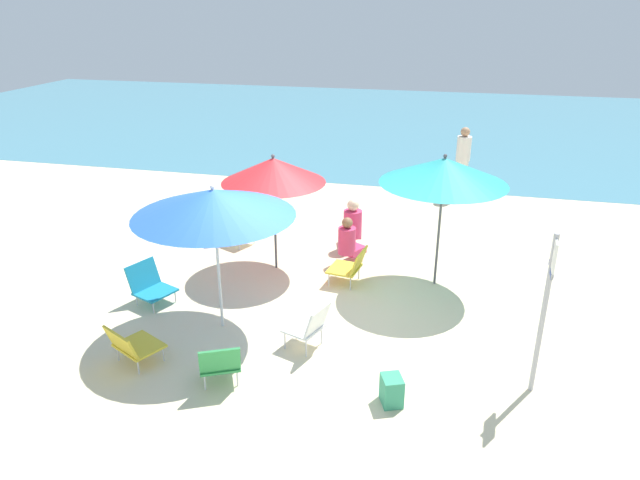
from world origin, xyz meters
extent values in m
plane|color=beige|center=(0.00, 0.00, 0.00)|extent=(40.00, 40.00, 0.00)
cube|color=teal|center=(0.00, 14.37, 0.00)|extent=(40.00, 16.00, 0.01)
cylinder|color=#4C4C51|center=(-1.09, 1.42, 0.96)|extent=(0.04, 0.04, 1.92)
cone|color=red|center=(-1.09, 1.42, 1.72)|extent=(1.69, 1.69, 0.40)
sphere|color=#4C4C51|center=(-1.09, 1.42, 1.95)|extent=(0.06, 0.06, 0.06)
cylinder|color=#4C4C51|center=(1.58, 1.42, 1.04)|extent=(0.04, 0.04, 2.08)
cone|color=teal|center=(1.58, 1.42, 1.89)|extent=(1.94, 1.94, 0.39)
sphere|color=#4C4C51|center=(1.58, 1.42, 2.11)|extent=(0.06, 0.06, 0.06)
cylinder|color=silver|center=(-1.26, -0.58, 1.01)|extent=(0.04, 0.04, 2.01)
cone|color=blue|center=(-1.26, -0.58, 1.84)|extent=(2.14, 2.14, 0.36)
sphere|color=silver|center=(-1.26, -0.58, 2.04)|extent=(0.06, 0.06, 0.06)
cube|color=white|center=(-0.02, -0.83, 0.27)|extent=(0.55, 0.56, 0.03)
cube|color=white|center=(0.19, -0.91, 0.48)|extent=(0.30, 0.47, 0.40)
cylinder|color=silver|center=(-0.24, -0.94, 0.13)|extent=(0.02, 0.02, 0.26)
cylinder|color=silver|center=(-0.12, -0.60, 0.13)|extent=(0.02, 0.02, 0.26)
cylinder|color=silver|center=(0.08, -1.05, 0.13)|extent=(0.02, 0.02, 0.26)
cylinder|color=silver|center=(0.20, -0.72, 0.13)|extent=(0.02, 0.02, 0.26)
cube|color=gold|center=(0.15, 1.12, 0.25)|extent=(0.53, 0.59, 0.03)
cube|color=gold|center=(0.39, 1.08, 0.43)|extent=(0.22, 0.54, 0.35)
cylinder|color=silver|center=(-0.06, 0.94, 0.12)|extent=(0.02, 0.02, 0.24)
cylinder|color=silver|center=(0.00, 1.36, 0.12)|extent=(0.02, 0.02, 0.24)
cylinder|color=silver|center=(0.30, 0.88, 0.12)|extent=(0.02, 0.02, 0.24)
cylinder|color=silver|center=(0.36, 1.30, 0.12)|extent=(0.02, 0.02, 0.24)
cube|color=#33934C|center=(-0.81, -1.76, 0.23)|extent=(0.60, 0.57, 0.03)
cube|color=#33934C|center=(-0.71, -1.95, 0.42)|extent=(0.49, 0.34, 0.37)
cylinder|color=silver|center=(-1.05, -1.69, 0.11)|extent=(0.02, 0.02, 0.21)
cylinder|color=silver|center=(-0.70, -1.53, 0.11)|extent=(0.02, 0.02, 0.21)
cylinder|color=silver|center=(-0.91, -1.99, 0.11)|extent=(0.02, 0.02, 0.21)
cylinder|color=silver|center=(-0.56, -1.82, 0.11)|extent=(0.02, 0.02, 0.21)
cube|color=teal|center=(-2.47, -0.23, 0.20)|extent=(0.64, 0.66, 0.03)
cube|color=teal|center=(-2.70, -0.13, 0.41)|extent=(0.34, 0.54, 0.41)
cylinder|color=silver|center=(-2.22, -0.10, 0.09)|extent=(0.02, 0.02, 0.19)
cylinder|color=silver|center=(-2.38, -0.49, 0.09)|extent=(0.02, 0.02, 0.19)
cylinder|color=silver|center=(-2.57, 0.04, 0.09)|extent=(0.02, 0.02, 0.19)
cylinder|color=silver|center=(-2.73, -0.35, 0.09)|extent=(0.02, 0.02, 0.19)
cube|color=white|center=(-2.07, 2.22, 0.24)|extent=(0.65, 0.64, 0.03)
cube|color=white|center=(-2.31, 2.33, 0.43)|extent=(0.33, 0.48, 0.37)
cylinder|color=silver|center=(-1.81, 2.31, 0.11)|extent=(0.02, 0.02, 0.22)
cylinder|color=silver|center=(-1.96, 1.97, 0.11)|extent=(0.02, 0.02, 0.22)
cylinder|color=silver|center=(-2.17, 2.48, 0.11)|extent=(0.02, 0.02, 0.22)
cylinder|color=silver|center=(-2.33, 2.14, 0.11)|extent=(0.02, 0.02, 0.22)
cube|color=gold|center=(-1.94, -1.62, 0.23)|extent=(0.70, 0.66, 0.03)
cube|color=gold|center=(-2.05, -1.84, 0.39)|extent=(0.55, 0.37, 0.32)
cylinder|color=silver|center=(-2.06, -1.36, 0.11)|extent=(0.02, 0.02, 0.21)
cylinder|color=silver|center=(-1.66, -1.56, 0.11)|extent=(0.02, 0.02, 0.21)
cylinder|color=silver|center=(-2.23, -1.68, 0.11)|extent=(0.02, 0.02, 0.21)
cylinder|color=silver|center=(-1.83, -1.88, 0.11)|extent=(0.02, 0.02, 0.21)
cube|color=#DB3866|center=(-0.02, 2.70, 0.23)|extent=(0.42, 0.43, 0.12)
cylinder|color=beige|center=(-0.06, 2.85, 0.12)|extent=(0.12, 0.12, 0.23)
cylinder|color=#DB3866|center=(0.03, 2.52, 0.48)|extent=(0.33, 0.33, 0.50)
sphere|color=beige|center=(0.03, 2.52, 0.84)|extent=(0.21, 0.21, 0.21)
cylinder|color=silver|center=(1.91, 6.04, 0.43)|extent=(0.27, 0.27, 0.86)
cylinder|color=silver|center=(1.91, 6.04, 1.14)|extent=(0.32, 0.32, 0.55)
sphere|color=tan|center=(1.91, 6.04, 1.52)|extent=(0.21, 0.21, 0.21)
cube|color=#DB3866|center=(0.14, 1.99, 0.20)|extent=(0.44, 0.46, 0.12)
cylinder|color=#896042|center=(0.23, 2.12, 0.10)|extent=(0.12, 0.12, 0.20)
cylinder|color=#DB3866|center=(0.05, 1.83, 0.44)|extent=(0.30, 0.30, 0.47)
sphere|color=#896042|center=(0.05, 1.83, 0.76)|extent=(0.19, 0.19, 0.19)
cylinder|color=#ADADB2|center=(2.83, -1.09, 1.00)|extent=(0.06, 0.06, 1.99)
cube|color=white|center=(2.83, -1.09, 1.74)|extent=(0.05, 0.41, 0.39)
cube|color=navy|center=(2.83, -1.09, 1.58)|extent=(0.06, 0.41, 0.06)
cube|color=#389970|center=(1.25, -1.72, 0.17)|extent=(0.31, 0.33, 0.35)
camera|label=1|loc=(1.69, -7.10, 4.27)|focal=32.37mm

